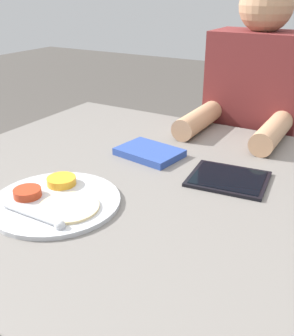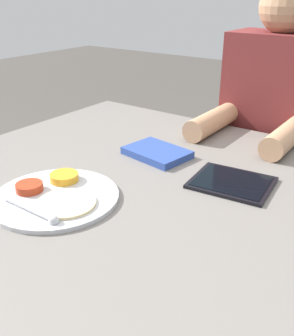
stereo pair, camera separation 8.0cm
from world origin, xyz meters
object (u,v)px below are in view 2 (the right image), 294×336
(person_diner, at_px, (264,168))
(thali_tray, at_px, (55,196))
(tablet_device, at_px, (232,182))
(red_notebook, at_px, (157,153))

(person_diner, bearing_deg, thali_tray, -103.14)
(thali_tray, distance_m, person_diner, 0.87)
(tablet_device, bearing_deg, thali_tray, -133.87)
(person_diner, bearing_deg, red_notebook, -107.04)
(thali_tray, relative_size, tablet_device, 1.41)
(thali_tray, xyz_separation_m, red_notebook, (0.04, 0.34, 0.00))
(thali_tray, xyz_separation_m, person_diner, (0.19, 0.83, -0.19))
(red_notebook, xyz_separation_m, tablet_device, (0.25, -0.04, -0.00))
(thali_tray, xyz_separation_m, tablet_device, (0.29, 0.30, -0.00))
(thali_tray, bearing_deg, red_notebook, 82.73)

